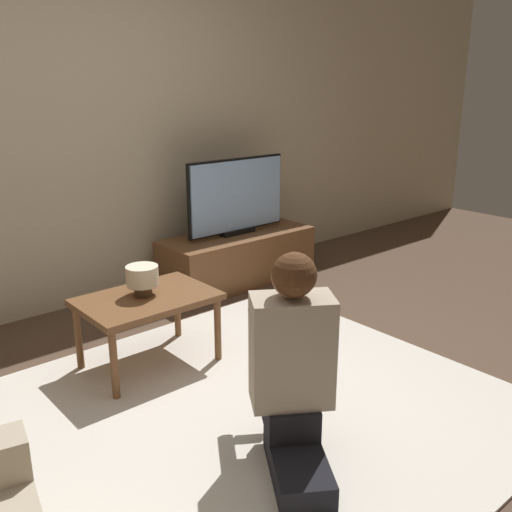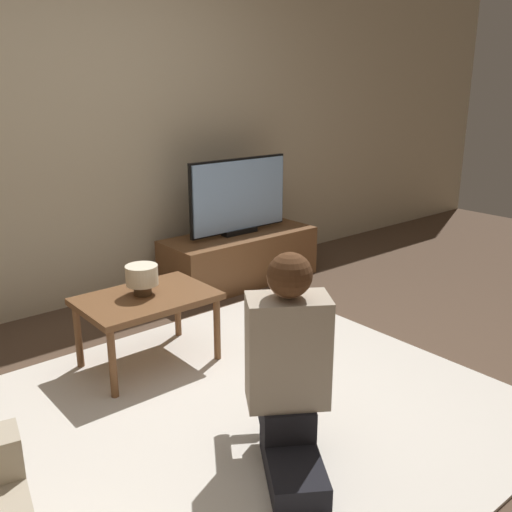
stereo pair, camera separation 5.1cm
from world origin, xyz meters
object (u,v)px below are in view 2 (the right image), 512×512
table_lamp (142,277)px  tv (239,196)px  person_kneeling (288,363)px  coffee_table (147,304)px

table_lamp → tv: bearing=30.5°
tv → person_kneeling: 2.31m
coffee_table → table_lamp: 0.16m
coffee_table → person_kneeling: person_kneeling is taller
person_kneeling → tv: bearing=-90.0°
coffee_table → tv: bearing=31.6°
person_kneeling → table_lamp: person_kneeling is taller
tv → coffee_table: 1.55m
tv → table_lamp: bearing=-149.5°
tv → coffee_table: bearing=-148.4°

